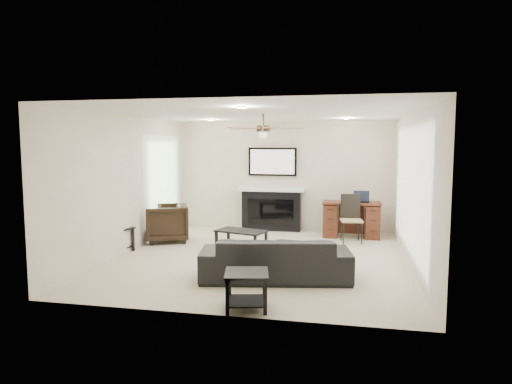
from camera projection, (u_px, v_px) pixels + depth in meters
room_shell at (274, 162)px, 7.85m from camera, size 5.50×5.54×2.52m
sofa at (275, 258)px, 6.69m from camera, size 2.30×1.22×0.64m
armchair at (166, 223)px, 9.30m from camera, size 1.10×1.09×0.77m
coffee_table at (241, 241)px, 8.44m from camera, size 1.01×0.74×0.40m
end_table_near at (247, 290)px, 5.51m from camera, size 0.62×0.62×0.45m
end_table_left at (116, 240)px, 8.40m from camera, size 0.63×0.63×0.45m
fireplace_unit at (272, 189)px, 10.46m from camera, size 1.52×0.34×1.91m
desk at (351, 220)px, 9.73m from camera, size 1.22×0.56×0.76m
desk_chair at (351, 219)px, 9.19m from camera, size 0.48×0.50×0.97m
laptop at (361, 197)px, 9.62m from camera, size 0.33×0.24×0.23m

